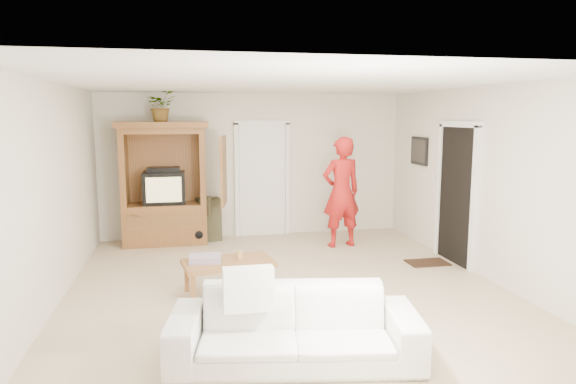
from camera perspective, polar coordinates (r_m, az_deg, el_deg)
name	(u,v)px	position (r m, az deg, el deg)	size (l,w,h in m)	color
floor	(286,286)	(6.80, -0.28, -10.41)	(6.00, 6.00, 0.00)	tan
ceiling	(285,83)	(6.45, -0.29, 12.02)	(6.00, 6.00, 0.00)	white
wall_back	(254,165)	(9.44, -3.82, 2.98)	(5.50, 5.50, 0.00)	silver
wall_front	(368,246)	(3.65, 8.92, -5.93)	(5.50, 5.50, 0.00)	silver
wall_left	(54,194)	(6.55, -24.60, -0.21)	(6.00, 6.00, 0.00)	silver
wall_right	(482,182)	(7.52, 20.73, 1.05)	(6.00, 6.00, 0.00)	silver
armoire	(166,191)	(9.07, -13.42, 0.06)	(1.82, 1.14, 2.10)	brown
door_back	(262,180)	(9.46, -2.88, 1.30)	(0.85, 0.05, 2.04)	white
doorway_right	(457,196)	(8.06, 18.22, -0.38)	(0.05, 0.90, 2.04)	black
framed_picture	(419,151)	(9.14, 14.40, 4.44)	(0.03, 0.60, 0.48)	black
doormat	(427,263)	(8.07, 15.24, -7.58)	(0.60, 0.40, 0.02)	#382316
plant	(161,106)	(8.95, -13.90, 9.29)	(0.48, 0.41, 0.53)	#4C7238
man	(341,192)	(8.66, 5.94, -0.01)	(0.68, 0.44, 1.86)	red
sofa	(294,327)	(4.76, 0.72, -14.73)	(2.23, 0.87, 0.65)	silver
coffee_table	(228,265)	(6.51, -6.65, -8.03)	(1.19, 0.77, 0.41)	olive
towel	(205,259)	(6.47, -9.18, -7.33)	(0.38, 0.28, 0.08)	#EB4E7E
candle	(240,255)	(6.54, -5.38, -6.98)	(0.08, 0.08, 0.10)	tan
backpack_black	(199,234)	(9.03, -9.89, -4.59)	(0.29, 0.17, 0.36)	black
backpack_olive	(209,219)	(9.23, -8.80, -3.00)	(0.40, 0.30, 0.76)	#47442B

